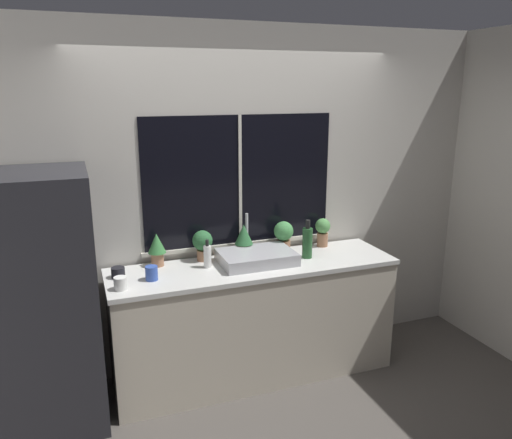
# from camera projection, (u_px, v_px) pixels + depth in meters

# --- Properties ---
(ground_plane) EXTENTS (14.00, 14.00, 0.00)m
(ground_plane) POSITION_uv_depth(u_px,v_px,m) (268.00, 393.00, 3.75)
(ground_plane) COLOR #4C4742
(wall_back) EXTENTS (8.00, 0.09, 2.70)m
(wall_back) POSITION_uv_depth(u_px,v_px,m) (239.00, 200.00, 3.99)
(wall_back) COLOR #BCB7AD
(wall_back) RESTS_ON ground_plane
(wall_right) EXTENTS (0.06, 7.00, 2.70)m
(wall_right) POSITION_uv_depth(u_px,v_px,m) (398.00, 169.00, 5.47)
(wall_right) COLOR #BCB7AD
(wall_right) RESTS_ON ground_plane
(counter) EXTENTS (2.19, 0.61, 0.93)m
(counter) POSITION_uv_depth(u_px,v_px,m) (254.00, 320.00, 3.90)
(counter) COLOR beige
(counter) RESTS_ON ground_plane
(refrigerator) EXTENTS (0.70, 0.73, 1.73)m
(refrigerator) POSITION_uv_depth(u_px,v_px,m) (42.00, 303.00, 3.26)
(refrigerator) COLOR #232328
(refrigerator) RESTS_ON ground_plane
(sink) EXTENTS (0.56, 0.44, 0.34)m
(sink) POSITION_uv_depth(u_px,v_px,m) (256.00, 257.00, 3.80)
(sink) COLOR #ADADB2
(sink) RESTS_ON counter
(potted_plant_far_left) EXTENTS (0.13, 0.13, 0.25)m
(potted_plant_far_left) POSITION_uv_depth(u_px,v_px,m) (157.00, 247.00, 3.71)
(potted_plant_far_left) COLOR #9E6B4C
(potted_plant_far_left) RESTS_ON counter
(potted_plant_left) EXTENTS (0.16, 0.16, 0.24)m
(potted_plant_left) POSITION_uv_depth(u_px,v_px,m) (203.00, 243.00, 3.82)
(potted_plant_left) COLOR #9E6B4C
(potted_plant_left) RESTS_ON counter
(potted_plant_center) EXTENTS (0.14, 0.14, 0.26)m
(potted_plant_center) POSITION_uv_depth(u_px,v_px,m) (244.00, 239.00, 3.94)
(potted_plant_center) COLOR #9E6B4C
(potted_plant_center) RESTS_ON counter
(potted_plant_right) EXTENTS (0.16, 0.16, 0.25)m
(potted_plant_right) POSITION_uv_depth(u_px,v_px,m) (284.00, 234.00, 4.05)
(potted_plant_right) COLOR #9E6B4C
(potted_plant_right) RESTS_ON counter
(potted_plant_far_right) EXTENTS (0.13, 0.13, 0.24)m
(potted_plant_far_right) POSITION_uv_depth(u_px,v_px,m) (323.00, 230.00, 4.17)
(potted_plant_far_right) COLOR #9E6B4C
(potted_plant_far_right) RESTS_ON counter
(soap_bottle) EXTENTS (0.06, 0.06, 0.21)m
(soap_bottle) POSITION_uv_depth(u_px,v_px,m) (207.00, 256.00, 3.69)
(soap_bottle) COLOR white
(soap_bottle) RESTS_ON counter
(bottle_tall) EXTENTS (0.08, 0.08, 0.31)m
(bottle_tall) POSITION_uv_depth(u_px,v_px,m) (307.00, 242.00, 3.89)
(bottle_tall) COLOR #235128
(bottle_tall) RESTS_ON counter
(mug_black) EXTENTS (0.09, 0.09, 0.08)m
(mug_black) POSITION_uv_depth(u_px,v_px,m) (118.00, 273.00, 3.50)
(mug_black) COLOR black
(mug_black) RESTS_ON counter
(mug_white) EXTENTS (0.09, 0.09, 0.09)m
(mug_white) POSITION_uv_depth(u_px,v_px,m) (121.00, 283.00, 3.29)
(mug_white) COLOR white
(mug_white) RESTS_ON counter
(mug_blue) EXTENTS (0.09, 0.09, 0.10)m
(mug_blue) POSITION_uv_depth(u_px,v_px,m) (152.00, 273.00, 3.46)
(mug_blue) COLOR #3351AD
(mug_blue) RESTS_ON counter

